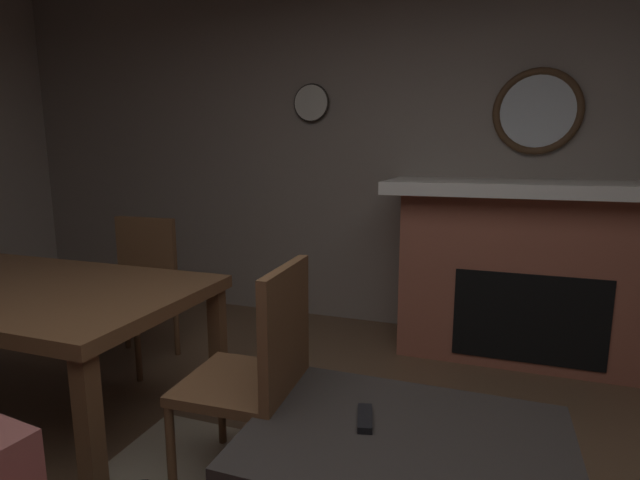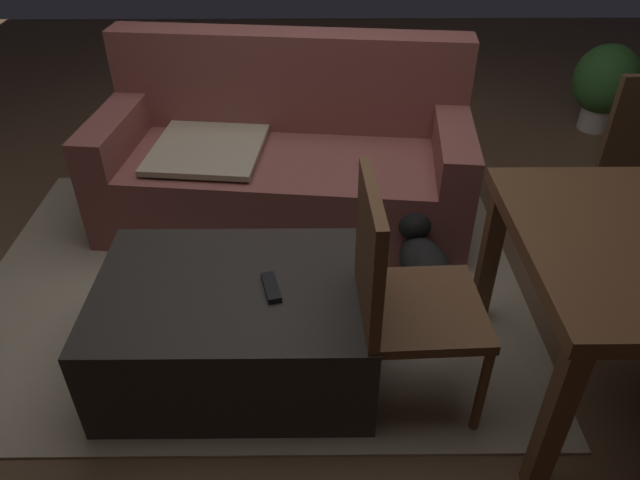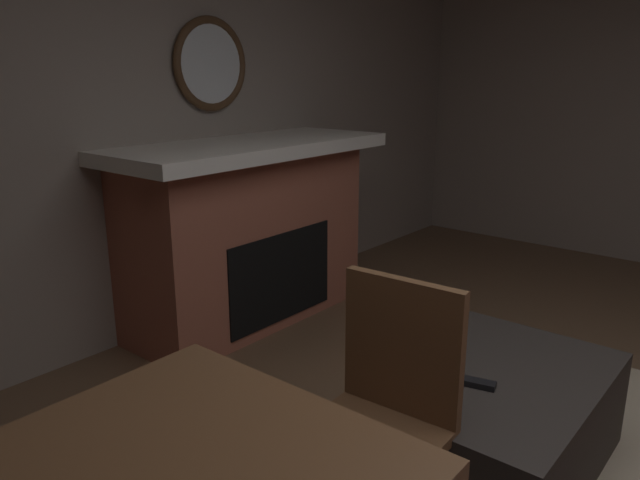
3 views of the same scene
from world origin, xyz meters
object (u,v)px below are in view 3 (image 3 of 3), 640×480
(fireplace, at_px, (248,232))
(round_wall_mirror, at_px, (211,64))
(dining_chair_west, at_px, (384,403))
(ottoman_coffee_table, at_px, (493,421))
(tv_remote, at_px, (474,383))

(fireplace, xyz_separation_m, round_wall_mirror, (0.00, -0.29, 1.03))
(fireplace, distance_m, round_wall_mirror, 1.07)
(fireplace, bearing_deg, dining_chair_west, 58.41)
(fireplace, xyz_separation_m, ottoman_coffee_table, (0.48, 1.90, -0.38))
(fireplace, distance_m, ottoman_coffee_table, 1.99)
(round_wall_mirror, xyz_separation_m, dining_chair_west, (1.08, 2.04, -1.10))
(fireplace, relative_size, tv_remote, 11.54)
(fireplace, height_order, ottoman_coffee_table, fireplace)
(fireplace, height_order, dining_chair_west, fireplace)
(round_wall_mirror, xyz_separation_m, ottoman_coffee_table, (0.48, 2.18, -1.41))
(fireplace, bearing_deg, tv_remote, 71.42)
(round_wall_mirror, bearing_deg, dining_chair_west, 62.12)
(fireplace, bearing_deg, ottoman_coffee_table, 75.80)
(tv_remote, bearing_deg, dining_chair_west, -27.72)
(round_wall_mirror, height_order, dining_chair_west, round_wall_mirror)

